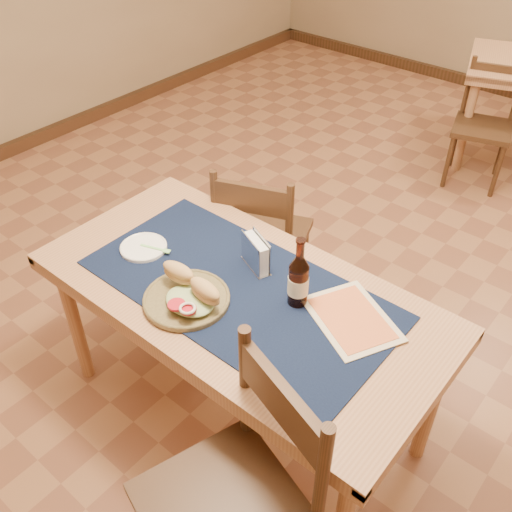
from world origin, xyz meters
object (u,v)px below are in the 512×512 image
Objects in this scene: chair_main_near at (235,497)px; napkin_holder at (256,254)px; chair_main_far at (261,238)px; main_table at (239,305)px; sandwich_plate at (188,295)px; beer_bottle at (298,280)px.

chair_main_near reaches higher than napkin_holder.
chair_main_far reaches higher than napkin_holder.
main_table is 0.21m from napkin_holder.
napkin_holder is at bearing 125.54° from chair_main_near.
chair_main_near is at bearing -50.03° from main_table.
napkin_holder is (-0.48, 0.67, 0.30)m from chair_main_near.
sandwich_plate is at bearing -117.29° from main_table.
sandwich_plate is 0.40m from beer_bottle.
beer_bottle is (-0.24, 0.62, 0.34)m from chair_main_near.
napkin_holder reaches higher than main_table.
sandwich_plate is (0.28, -0.76, 0.32)m from chair_main_far.
sandwich_plate is (-0.09, -0.18, 0.12)m from main_table.
beer_bottle is (0.59, -0.50, 0.39)m from chair_main_far.
napkin_holder is at bearing 103.29° from main_table.
main_table is at bearing -76.71° from napkin_holder.
chair_main_near is 3.49× the size of beer_bottle.
napkin_holder is at bearing -52.73° from chair_main_far.
chair_main_far is 5.41× the size of napkin_holder.
chair_main_far is at bearing 139.28° from beer_bottle.
chair_main_near is 0.70m from sandwich_plate.
chair_main_near is 0.74m from beer_bottle.
beer_bottle is at bearing -13.08° from napkin_holder.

